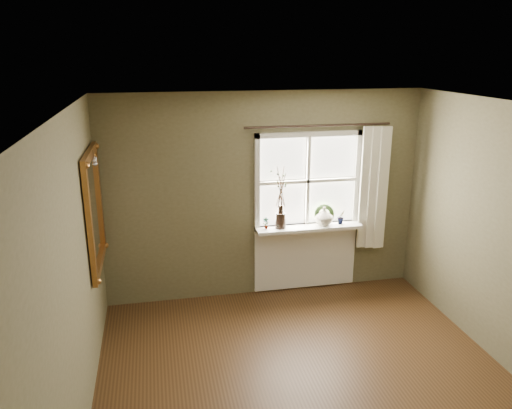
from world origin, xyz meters
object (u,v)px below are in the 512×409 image
object	(u,v)px
wreath	(324,216)
gilt_mirror	(94,210)
cream_vase	(324,216)
dark_jug	(281,220)

from	to	relation	value
wreath	gilt_mirror	size ratio (longest dim) A/B	0.21
cream_vase	wreath	distance (m)	0.05
wreath	gilt_mirror	xyz separation A→B (m)	(-2.73, -0.56, 0.44)
dark_jug	wreath	distance (m)	0.59
dark_jug	cream_vase	bearing A→B (deg)	0.00
cream_vase	wreath	xyz separation A→B (m)	(0.02, 0.04, -0.02)
wreath	dark_jug	bearing A→B (deg)	-170.54
cream_vase	dark_jug	bearing A→B (deg)	180.00
dark_jug	wreath	size ratio (longest dim) A/B	0.75
dark_jug	gilt_mirror	world-z (taller)	gilt_mirror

